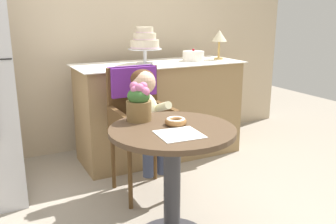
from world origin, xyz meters
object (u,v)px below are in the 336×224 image
Objects in this scene: donut_front at (176,121)px; round_layer_cake at (193,56)px; tiered_cake_stand at (145,42)px; table_lamp at (219,37)px; wicker_chair at (138,110)px; seated_child at (146,109)px; flower_vase at (139,102)px; cafe_table at (172,163)px.

donut_front is 0.61× the size of round_layer_cake.
tiered_cake_stand is 1.14× the size of table_lamp.
wicker_chair is 1.31× the size of seated_child.
donut_front is 1.73m from table_lamp.
flower_vase is at bearing -140.86° from table_lamp.
table_lamp is at bearing 32.31° from seated_child.
flower_vase is at bearing -115.52° from tiered_cake_stand.
flower_vase is at bearing -133.41° from round_layer_cake.
table_lamp is (1.10, 0.54, 0.48)m from wicker_chair.
seated_child is 3.50× the size of round_layer_cake.
round_layer_cake is (0.82, 0.56, 0.31)m from wicker_chair.
seated_child is 2.23× the size of tiered_cake_stand.
round_layer_cake is (0.87, 1.26, 0.20)m from donut_front.
table_lamp is (1.20, 1.28, 0.61)m from cafe_table.
cafe_table is at bearing -64.77° from flower_vase.
flower_vase reaches higher than donut_front.
round_layer_cake is at bearing 55.44° from donut_front.
donut_front is at bearing -132.80° from table_lamp.
wicker_chair is at bearing 85.79° from donut_front.
table_lamp reaches higher than seated_child.
donut_front is 0.26m from flower_vase.
wicker_chair is 0.78m from tiered_cake_stand.
wicker_chair is 0.16m from seated_child.
wicker_chair is at bearing -145.66° from round_layer_cake.
seated_child is 1.37m from table_lamp.
donut_front is 0.39× the size of tiered_cake_stand.
round_layer_cake is 0.73× the size of table_lamp.
tiered_cake_stand is (0.31, 0.55, 0.46)m from wicker_chair.
donut_front reaches higher than cafe_table.
cafe_table is 1.65m from round_layer_cake.
flower_vase is (-0.15, 0.18, 0.09)m from donut_front.
wicker_chair is 1.04m from round_layer_cake.
table_lamp reaches higher than wicker_chair.
wicker_chair is 4.13× the size of flower_vase.
seated_child reaches higher than cafe_table.
round_layer_cake is (0.91, 1.30, 0.44)m from cafe_table.
table_lamp is at bearing 39.14° from flower_vase.
tiered_cake_stand is 0.79m from table_lamp.
donut_front is at bearing -106.07° from tiered_cake_stand.
donut_front is (-0.05, -0.70, 0.10)m from wicker_chair.
tiered_cake_stand is at bearing 72.62° from cafe_table.
flower_vase is (-0.20, -0.36, 0.16)m from seated_child.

